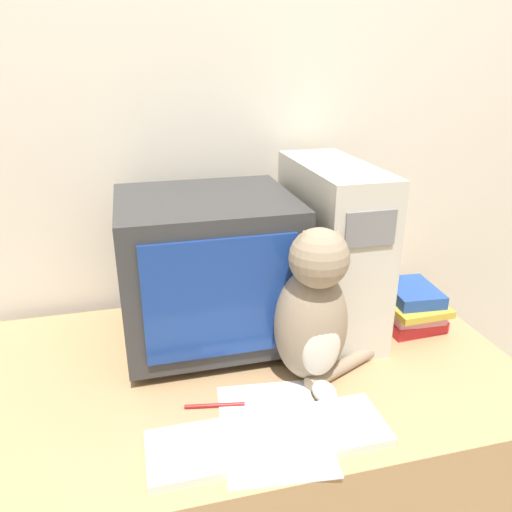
{
  "coord_description": "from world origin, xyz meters",
  "views": [
    {
      "loc": [
        -0.24,
        -0.63,
        1.45
      ],
      "look_at": [
        0.03,
        0.43,
        1.01
      ],
      "focal_mm": 35.0,
      "sensor_mm": 36.0,
      "label": 1
    }
  ],
  "objects_px": {
    "keyboard": "(269,438)",
    "computer_tower": "(331,247)",
    "crt_monitor": "(208,268)",
    "cat": "(314,314)",
    "pen": "(215,405)",
    "book_stack": "(409,306)"
  },
  "relations": [
    {
      "from": "computer_tower",
      "to": "book_stack",
      "type": "xyz_separation_m",
      "value": [
        0.22,
        -0.07,
        -0.17
      ]
    },
    {
      "from": "pen",
      "to": "computer_tower",
      "type": "bearing_deg",
      "value": 37.87
    },
    {
      "from": "cat",
      "to": "book_stack",
      "type": "xyz_separation_m",
      "value": [
        0.36,
        0.17,
        -0.12
      ]
    },
    {
      "from": "computer_tower",
      "to": "cat",
      "type": "relative_size",
      "value": 1.19
    },
    {
      "from": "keyboard",
      "to": "computer_tower",
      "type": "bearing_deg",
      "value": 55.59
    },
    {
      "from": "book_stack",
      "to": "crt_monitor",
      "type": "bearing_deg",
      "value": 172.9
    },
    {
      "from": "crt_monitor",
      "to": "book_stack",
      "type": "bearing_deg",
      "value": -7.1
    },
    {
      "from": "crt_monitor",
      "to": "pen",
      "type": "xyz_separation_m",
      "value": [
        -0.04,
        -0.29,
        -0.2
      ]
    },
    {
      "from": "crt_monitor",
      "to": "computer_tower",
      "type": "height_order",
      "value": "computer_tower"
    },
    {
      "from": "crt_monitor",
      "to": "keyboard",
      "type": "height_order",
      "value": "crt_monitor"
    },
    {
      "from": "keyboard",
      "to": "pen",
      "type": "relative_size",
      "value": 3.67
    },
    {
      "from": "computer_tower",
      "to": "pen",
      "type": "relative_size",
      "value": 3.49
    },
    {
      "from": "crt_monitor",
      "to": "pen",
      "type": "distance_m",
      "value": 0.36
    },
    {
      "from": "computer_tower",
      "to": "keyboard",
      "type": "bearing_deg",
      "value": -124.41
    },
    {
      "from": "cat",
      "to": "pen",
      "type": "xyz_separation_m",
      "value": [
        -0.24,
        -0.05,
        -0.17
      ]
    },
    {
      "from": "keyboard",
      "to": "cat",
      "type": "relative_size",
      "value": 1.26
    },
    {
      "from": "computer_tower",
      "to": "book_stack",
      "type": "relative_size",
      "value": 2.14
    },
    {
      "from": "keyboard",
      "to": "pen",
      "type": "height_order",
      "value": "keyboard"
    },
    {
      "from": "cat",
      "to": "pen",
      "type": "height_order",
      "value": "cat"
    },
    {
      "from": "keyboard",
      "to": "book_stack",
      "type": "bearing_deg",
      "value": 34.87
    },
    {
      "from": "crt_monitor",
      "to": "keyboard",
      "type": "xyz_separation_m",
      "value": [
        0.05,
        -0.42,
        -0.19
      ]
    },
    {
      "from": "crt_monitor",
      "to": "cat",
      "type": "xyz_separation_m",
      "value": [
        0.2,
        -0.24,
        -0.03
      ]
    }
  ]
}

